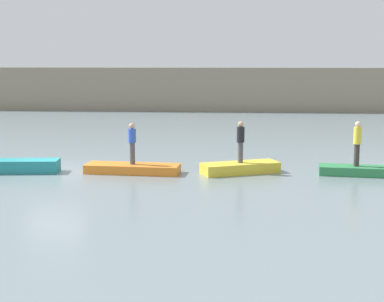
% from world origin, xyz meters
% --- Properties ---
extents(ground_plane, '(120.00, 120.00, 0.00)m').
position_xyz_m(ground_plane, '(0.00, 0.00, 0.00)').
color(ground_plane, slate).
extents(embankment_wall, '(80.00, 1.20, 3.96)m').
position_xyz_m(embankment_wall, '(0.00, 28.68, 1.98)').
color(embankment_wall, gray).
rests_on(embankment_wall, ground_plane).
extents(rowboat_teal, '(3.00, 1.25, 0.54)m').
position_xyz_m(rowboat_teal, '(-1.21, -0.12, 0.27)').
color(rowboat_teal, teal).
rests_on(rowboat_teal, ground_plane).
extents(rowboat_orange, '(3.98, 1.42, 0.37)m').
position_xyz_m(rowboat_orange, '(3.36, 0.13, 0.18)').
color(rowboat_orange, orange).
rests_on(rowboat_orange, ground_plane).
extents(rowboat_yellow, '(3.40, 2.26, 0.44)m').
position_xyz_m(rowboat_yellow, '(7.83, 0.46, 0.22)').
color(rowboat_yellow, gold).
rests_on(rowboat_yellow, ground_plane).
extents(rowboat_green, '(3.05, 1.33, 0.37)m').
position_xyz_m(rowboat_green, '(12.55, 0.39, 0.19)').
color(rowboat_green, '#2D7F47').
rests_on(rowboat_green, ground_plane).
extents(person_dark_shirt, '(0.32, 0.32, 1.72)m').
position_xyz_m(person_dark_shirt, '(7.83, 0.46, 1.40)').
color(person_dark_shirt, '#4C4C56').
rests_on(person_dark_shirt, rowboat_yellow).
extents(person_yellow_shirt, '(0.32, 0.32, 1.84)m').
position_xyz_m(person_yellow_shirt, '(12.55, 0.39, 1.40)').
color(person_yellow_shirt, '#38332D').
rests_on(person_yellow_shirt, rowboat_green).
extents(person_blue_shirt, '(0.32, 0.32, 1.72)m').
position_xyz_m(person_blue_shirt, '(3.36, 0.13, 1.33)').
color(person_blue_shirt, '#4C4C56').
rests_on(person_blue_shirt, rowboat_orange).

